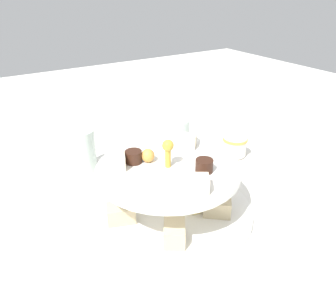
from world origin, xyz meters
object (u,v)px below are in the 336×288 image
Objects in this scene: water_glass_short_left at (177,135)px; water_glass_tall_right at (290,280)px; water_glass_mid_back at (82,152)px; tiered_serving_stand at (168,193)px; butter_knife_right at (324,197)px; teacup_with_saucer at (234,148)px.

water_glass_tall_right is at bearing -107.27° from water_glass_short_left.
water_glass_mid_back is (-0.24, 0.01, 0.01)m from water_glass_short_left.
water_glass_short_left is (0.16, 0.21, -0.00)m from tiered_serving_stand.
water_glass_mid_back reaches higher than butter_knife_right.
teacup_with_saucer is 0.36m from water_glass_mid_back.
water_glass_mid_back is at bearing 160.34° from teacup_with_saucer.
butter_knife_right is 1.64× the size of water_glass_mid_back.
tiered_serving_stand is 2.70× the size of water_glass_tall_right.
water_glass_short_left reaches higher than butter_knife_right.
water_glass_short_left is 0.36m from butter_knife_right.
butter_knife_right is at bearing -82.72° from teacup_with_saucer.
butter_knife_right is (0.28, -0.13, -0.04)m from tiered_serving_stand.
water_glass_mid_back reaches higher than teacup_with_saucer.
tiered_serving_stand is at bearing -158.33° from teacup_with_saucer.
water_glass_mid_back is (-0.33, 0.12, 0.03)m from teacup_with_saucer.
teacup_with_saucer is (0.10, -0.11, -0.02)m from water_glass_short_left.
water_glass_tall_right is 0.31m from butter_knife_right.
water_glass_short_left is 0.48× the size of butter_knife_right.
water_glass_mid_back is at bearing 72.98° from butter_knife_right.
water_glass_tall_right reaches higher than water_glass_short_left.
teacup_with_saucer reaches higher than butter_knife_right.
tiered_serving_stand is 0.31m from butter_knife_right.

